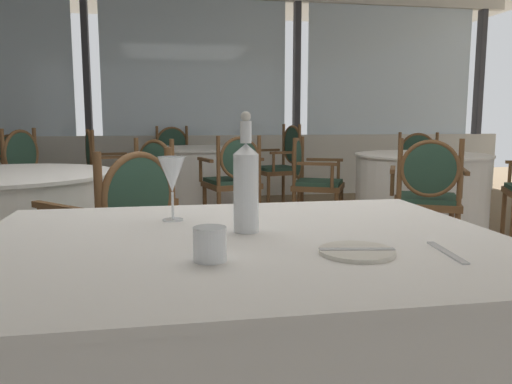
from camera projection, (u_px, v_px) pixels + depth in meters
ground_plane at (248, 316)px, 2.75m from camera, size 15.16×15.16×0.00m
window_wall_far at (196, 112)px, 6.85m from camera, size 9.04×0.14×2.91m
foreground_table at (244, 371)px, 1.39m from camera, size 1.42×1.09×0.75m
side_plate at (357, 252)px, 1.18m from camera, size 0.18×0.18×0.01m
butter_knife at (357, 249)px, 1.17m from camera, size 0.18×0.05×0.00m
dinner_fork at (447, 252)px, 1.18m from camera, size 0.04×0.19×0.00m
water_bottle at (246, 184)px, 1.39m from camera, size 0.07×0.07×0.33m
wine_glass at (172, 176)px, 1.54m from camera, size 0.08×0.08×0.20m
water_tumbler at (210, 244)px, 1.11m from camera, size 0.07×0.07×0.08m
background_table_0 at (421, 195)px, 4.64m from camera, size 1.22×1.22×0.75m
dining_chair_0_0 at (417, 166)px, 5.59m from camera, size 0.64×0.61×0.92m
dining_chair_0_1 at (310, 176)px, 4.89m from camera, size 0.61×0.64×0.90m
dining_chair_0_2 at (428, 191)px, 3.63m from camera, size 0.64×0.61×0.94m
background_table_1 at (6, 236)px, 3.00m from camera, size 1.30×1.30×0.75m
dining_chair_1_0 at (121, 231)px, 2.35m from camera, size 0.66×0.66×0.93m
dining_chair_1_1 at (143, 188)px, 3.83m from camera, size 0.66×0.66×0.92m
background_table_2 at (200, 181)px, 5.65m from camera, size 1.24×1.24×0.75m
dining_chair_2_0 at (283, 160)px, 6.05m from camera, size 0.56×0.61×1.01m
dining_chair_2_1 at (175, 158)px, 6.57m from camera, size 0.61×0.56×0.98m
dining_chair_2_2 at (103, 168)px, 5.20m from camera, size 0.56×0.61×0.97m
dining_chair_2_3 at (234, 175)px, 4.69m from camera, size 0.61×0.56×0.92m
dining_chair_3_0 at (11, 173)px, 4.58m from camera, size 0.62×0.64×0.99m
dining_chair_3_1 at (2, 166)px, 5.88m from camera, size 0.64×0.62×0.90m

